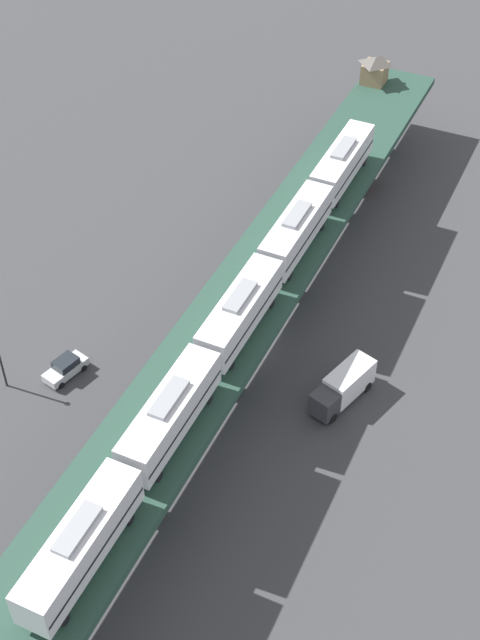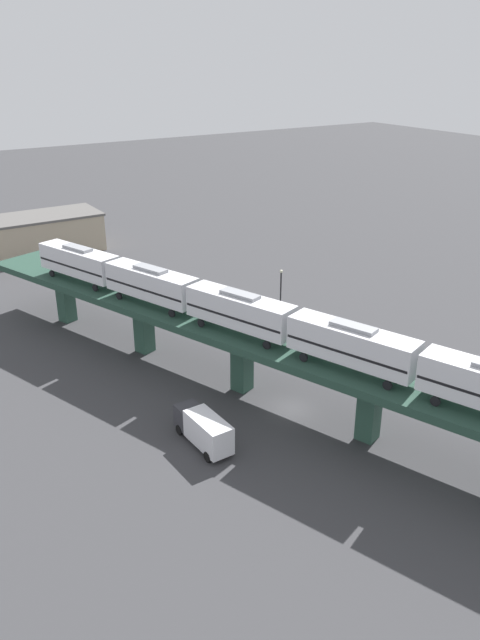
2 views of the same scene
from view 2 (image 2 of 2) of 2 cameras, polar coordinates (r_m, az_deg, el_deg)
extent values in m
plane|color=#38383A|center=(64.66, 4.77, -8.05)|extent=(400.00, 400.00, 0.00)
cube|color=#244135|center=(61.33, 4.98, -2.53)|extent=(38.60, 89.53, 0.80)
cube|color=#2D5142|center=(59.46, 11.75, -7.89)|extent=(2.30, 2.30, 6.52)
cube|color=#2D5142|center=(66.35, 0.19, -3.85)|extent=(2.30, 2.30, 6.52)
cube|color=#2D5142|center=(75.62, -8.79, -0.57)|extent=(2.30, 2.30, 6.52)
cube|color=#2D5142|center=(86.51, -15.65, 1.95)|extent=(2.30, 2.30, 6.52)
cylinder|color=black|center=(52.96, 17.43, -7.10)|extent=(0.49, 0.87, 0.84)
cylinder|color=black|center=(54.94, 18.37, -6.06)|extent=(0.49, 0.87, 0.84)
cube|color=silver|center=(55.85, 10.20, -2.21)|extent=(6.64, 12.25, 3.10)
cube|color=black|center=(55.98, 10.18, -2.49)|extent=(6.60, 12.03, 0.24)
cube|color=gray|center=(55.13, 10.33, -0.59)|extent=(2.72, 4.43, 0.36)
cylinder|color=black|center=(54.26, 13.33, -5.83)|extent=(0.49, 0.87, 0.84)
cylinder|color=black|center=(56.20, 14.39, -4.87)|extent=(0.49, 0.87, 0.84)
cylinder|color=black|center=(57.70, 5.83, -3.41)|extent=(0.49, 0.87, 0.84)
cylinder|color=black|center=(59.53, 7.08, -2.59)|extent=(0.49, 0.87, 0.84)
cube|color=silver|center=(62.10, 0.00, 0.88)|extent=(6.64, 12.25, 3.10)
cube|color=black|center=(62.21, 0.00, 0.63)|extent=(6.60, 12.03, 0.24)
cube|color=gray|center=(61.45, 0.00, 2.37)|extent=(2.72, 4.43, 0.36)
cylinder|color=black|center=(59.79, 2.45, -2.30)|extent=(0.49, 0.87, 0.84)
cylinder|color=black|center=(61.56, 3.76, -1.54)|extent=(0.49, 0.87, 0.84)
cylinder|color=black|center=(64.59, -3.58, -0.29)|extent=(0.49, 0.87, 0.84)
cylinder|color=black|center=(66.23, -2.21, 0.36)|extent=(0.49, 0.87, 0.84)
cube|color=silver|center=(70.07, -8.13, 3.33)|extent=(6.64, 12.25, 3.10)
cube|color=black|center=(70.18, -8.11, 3.10)|extent=(6.60, 12.03, 0.24)
cube|color=gray|center=(69.50, -8.21, 4.66)|extent=(2.72, 4.43, 0.36)
cylinder|color=black|center=(67.26, -6.26, 0.61)|extent=(0.49, 0.87, 0.84)
cylinder|color=black|center=(68.83, -4.88, 1.21)|extent=(0.49, 0.87, 0.84)
cylinder|color=black|center=(73.02, -11.00, 2.19)|extent=(0.49, 0.87, 0.84)
cylinder|color=black|center=(74.48, -9.63, 2.72)|extent=(0.49, 0.87, 0.84)
cube|color=silver|center=(79.26, -14.51, 5.19)|extent=(6.64, 12.25, 3.10)
cube|color=black|center=(79.35, -14.49, 4.99)|extent=(6.60, 12.03, 0.24)
cube|color=gray|center=(78.76, -14.63, 6.39)|extent=(2.72, 4.43, 0.36)
cylinder|color=black|center=(76.09, -13.09, 2.88)|extent=(0.49, 0.87, 0.84)
cylinder|color=black|center=(77.48, -11.74, 3.38)|extent=(0.49, 0.87, 0.84)
cylinder|color=black|center=(82.52, -16.81, 4.10)|extent=(0.49, 0.87, 0.84)
cylinder|color=black|center=(83.81, -15.50, 4.54)|extent=(0.49, 0.87, 0.84)
cube|color=#B7BABF|center=(80.15, 3.98, -0.89)|extent=(2.20, 4.55, 0.80)
cube|color=#1E2328|center=(79.73, 4.07, -0.41)|extent=(1.83, 2.34, 0.76)
cylinder|color=black|center=(78.83, 4.19, -1.65)|extent=(0.30, 0.68, 0.66)
cylinder|color=black|center=(79.88, 5.11, -1.33)|extent=(0.30, 0.68, 0.66)
cylinder|color=black|center=(80.78, 2.85, -0.97)|extent=(0.30, 0.68, 0.66)
cylinder|color=black|center=(81.80, 3.77, -0.67)|extent=(0.30, 0.68, 0.66)
cube|color=#333338|center=(60.27, -4.73, -8.76)|extent=(2.28, 2.09, 2.30)
cube|color=silver|center=(57.54, -2.91, -10.19)|extent=(2.51, 5.29, 2.70)
cylinder|color=black|center=(61.30, -3.88, -9.40)|extent=(0.39, 1.01, 1.00)
cylinder|color=black|center=(60.49, -5.52, -9.96)|extent=(0.39, 1.01, 1.00)
cylinder|color=black|center=(57.67, -1.15, -11.70)|extent=(0.39, 1.01, 1.00)
cylinder|color=black|center=(56.77, -2.94, -12.37)|extent=(0.39, 1.01, 1.00)
cylinder|color=black|center=(84.25, 3.73, 2.22)|extent=(0.20, 0.20, 6.50)
sphere|color=beige|center=(83.05, 3.79, 4.45)|extent=(0.44, 0.44, 0.44)
cube|color=tan|center=(117.42, -19.50, 7.06)|extent=(28.08, 10.24, 6.40)
cube|color=#595654|center=(116.58, -19.73, 8.66)|extent=(28.65, 10.44, 0.40)
camera|label=1|loc=(92.90, -45.42, 34.93)|focal=50.00mm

